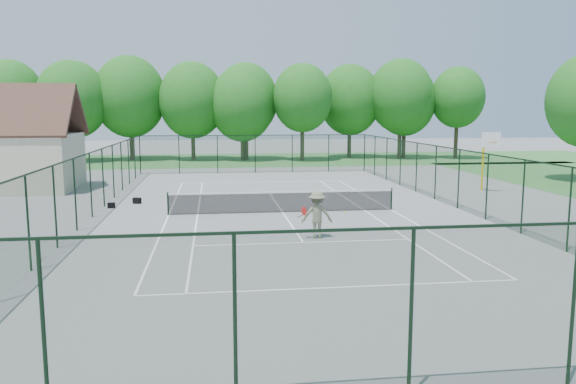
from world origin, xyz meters
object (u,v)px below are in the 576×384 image
tennis_net (283,201)px  tennis_player (317,215)px  basketball_goal (487,150)px  sports_bag_a (111,205)px

tennis_net → tennis_player: (0.65, -5.68, 0.35)m
basketball_goal → sports_bag_a: (-21.83, -3.13, -2.43)m
sports_bag_a → tennis_net: bearing=-14.7°
tennis_net → basketball_goal: size_ratio=3.04×
basketball_goal → sports_bag_a: basketball_goal is taller
tennis_net → sports_bag_a: tennis_net is taller
tennis_net → sports_bag_a: bearing=164.4°
sports_bag_a → tennis_player: (9.19, -8.07, 0.79)m
sports_bag_a → basketball_goal: bearing=9.1°
basketball_goal → sports_bag_a: size_ratio=10.46×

